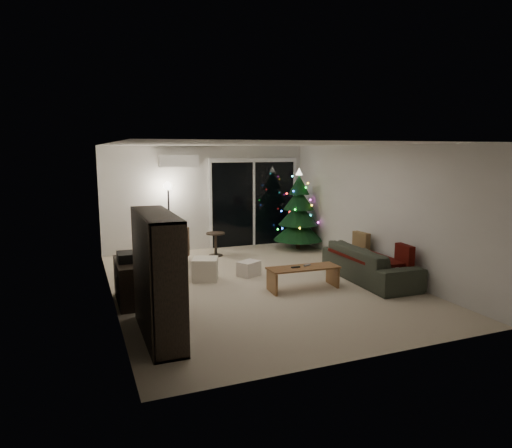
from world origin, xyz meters
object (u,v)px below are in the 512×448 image
Objects in this scene: christmas_tree at (299,209)px; coffee_table at (303,278)px; sofa at (370,263)px; media_cabinet at (130,282)px; armchair at (165,246)px; bookshelf at (142,277)px.

coffee_table is at bearing -115.39° from christmas_tree.
sofa is 1.09× the size of christmas_tree.
sofa is 1.73× the size of coffee_table.
christmas_tree reaches higher than media_cabinet.
media_cabinet is 2.56m from armchair.
sofa is at bearing -4.36° from media_cabinet.
sofa is (4.30, -0.34, -0.02)m from media_cabinet.
bookshelf is at bearing -156.02° from coffee_table.
bookshelf is at bearing -136.28° from christmas_tree.
armchair is (0.99, 3.87, -0.43)m from bookshelf.
coffee_table is 3.41m from christmas_tree.
armchair is 3.34m from coffee_table.
media_cabinet is at bearing 87.43° from sofa.
armchair is 0.39× the size of sofa.
armchair is at bearing -175.65° from christmas_tree.
sofa is at bearing 29.05° from bookshelf.
bookshelf is 0.75× the size of sofa.
bookshelf is 4.49m from sofa.
bookshelf is 1.58m from media_cabinet.
armchair is at bearing 89.38° from bookshelf.
armchair is 0.67× the size of coffee_table.
media_cabinet is 4.31m from sofa.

